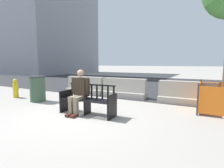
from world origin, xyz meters
The scene contains 10 objects.
ground_plane centered at (0.00, 0.00, 0.00)m, with size 200.00×200.00×0.00m, color gray.
street_asphalt centered at (0.00, 8.70, 0.00)m, with size 120.00×12.00×0.01m, color #28282B.
street_bench centered at (0.19, 0.29, 0.40)m, with size 1.71×0.59×0.88m.
seated_person centered at (-0.07, 0.22, 0.69)m, with size 0.58×0.73×1.31m.
jersey_barrier_centre centered at (-0.02, 3.25, 0.34)m, with size 2.02×0.75×0.84m.
jersey_barrier_left centered at (-2.12, 3.19, 0.34)m, with size 2.02×0.73×0.84m.
jersey_barrier_right centered at (2.58, 3.16, 0.34)m, with size 2.02×0.73×0.84m.
trash_bin centered at (-2.63, 0.77, 0.51)m, with size 0.61×0.61×1.01m.
fire_hydrant centered at (-4.16, 0.82, 0.39)m, with size 0.40×0.22×0.82m.
building_far_left centered at (-21.86, 15.77, 9.38)m, with size 16.26×12.42×18.75m.
Camera 1 is at (3.26, -3.78, 1.50)m, focal length 28.00 mm.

